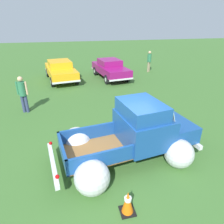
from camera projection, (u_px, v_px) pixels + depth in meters
name	position (u px, v px, depth m)	size (l,w,h in m)	color
ground_plane	(124.00, 158.00, 6.58)	(80.00, 80.00, 0.00)	#3D6B2D
vintage_pickup_truck	(135.00, 136.00, 6.38)	(4.84, 3.27, 1.96)	black
show_car_0	(61.00, 70.00, 14.79)	(2.55, 4.72, 1.43)	black
show_car_1	(110.00, 68.00, 15.28)	(2.37, 4.54, 1.43)	black
spectator_0	(149.00, 60.00, 17.08)	(0.48, 0.48, 1.78)	gray
spectator_1	(23.00, 92.00, 9.43)	(0.54, 0.41, 1.81)	navy
lane_cone_0	(128.00, 202.00, 4.61)	(0.36, 0.36, 0.63)	black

